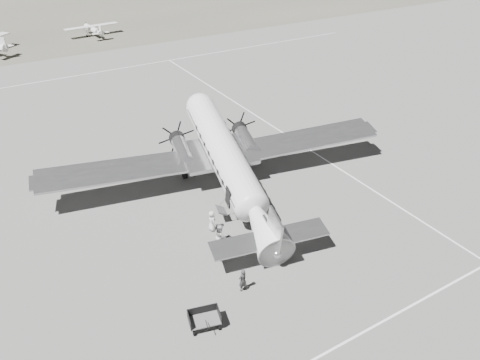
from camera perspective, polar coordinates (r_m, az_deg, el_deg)
name	(u,v)px	position (r m, az deg, el deg)	size (l,w,h in m)	color
ground	(233,214)	(36.95, -0.89, -4.13)	(260.00, 260.00, 0.00)	slate
taxi_line_near	(356,336)	(28.79, 13.99, -17.98)	(60.00, 0.15, 0.01)	silver
taxi_line_right	(348,174)	(43.22, 13.01, 0.71)	(0.15, 80.00, 0.01)	silver
taxi_line_horizon	(91,73)	(71.11, -17.68, 12.30)	(90.00, 0.15, 0.01)	silver
grass_infield	(24,6)	(123.92, -24.85, 18.64)	(260.00, 90.00, 0.01)	#5C5B4E
dc3_airliner	(227,162)	(38.14, -1.54, 2.23)	(30.43, 21.12, 5.80)	silver
light_plane_right	(93,30)	(91.34, -17.48, 17.00)	(9.70, 7.87, 2.01)	silver
baggage_cart_near	(224,248)	(32.83, -1.94, -8.31)	(1.75, 1.24, 0.99)	#555555
baggage_cart_far	(204,320)	(28.16, -4.36, -16.62)	(1.92, 1.36, 1.09)	#555555
ground_crew	(243,280)	(29.95, 0.31, -12.09)	(0.61, 0.40, 1.67)	#323232
ramp_agent	(220,236)	(33.14, -2.40, -6.84)	(0.94, 0.73, 1.93)	#B1B1AE
passenger	(212,221)	(34.83, -3.45, -5.00)	(0.81, 0.53, 1.66)	silver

